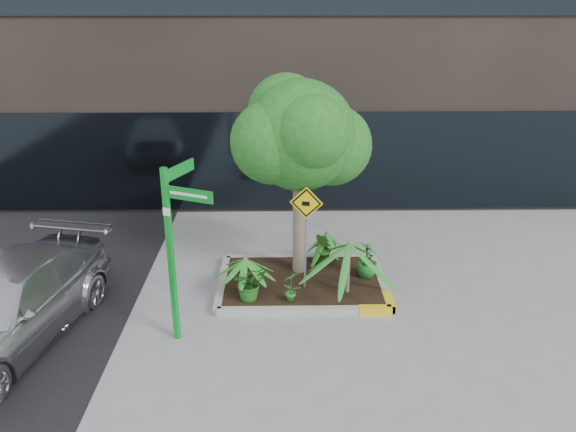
{
  "coord_description": "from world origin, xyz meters",
  "views": [
    {
      "loc": [
        -0.25,
        -9.69,
        5.46
      ],
      "look_at": [
        -0.08,
        0.2,
        1.56
      ],
      "focal_mm": 35.0,
      "sensor_mm": 36.0,
      "label": 1
    }
  ],
  "objects_px": {
    "tree": "(300,135)",
    "parked_car": "(4,307)",
    "street_sign_post": "(174,237)",
    "cattle_sign": "(306,220)"
  },
  "relations": [
    {
      "from": "tree",
      "to": "cattle_sign",
      "type": "relative_size",
      "value": 2.0
    },
    {
      "from": "tree",
      "to": "cattle_sign",
      "type": "distance_m",
      "value": 1.62
    },
    {
      "from": "tree",
      "to": "parked_car",
      "type": "xyz_separation_m",
      "value": [
        -4.95,
        -2.3,
        -2.32
      ]
    },
    {
      "from": "tree",
      "to": "parked_car",
      "type": "height_order",
      "value": "tree"
    },
    {
      "from": "tree",
      "to": "cattle_sign",
      "type": "height_order",
      "value": "tree"
    },
    {
      "from": "parked_car",
      "to": "street_sign_post",
      "type": "distance_m",
      "value": 3.11
    },
    {
      "from": "tree",
      "to": "parked_car",
      "type": "distance_m",
      "value": 5.93
    },
    {
      "from": "street_sign_post",
      "to": "cattle_sign",
      "type": "bearing_deg",
      "value": 58.41
    },
    {
      "from": "parked_car",
      "to": "tree",
      "type": "bearing_deg",
      "value": 37.05
    },
    {
      "from": "parked_car",
      "to": "cattle_sign",
      "type": "xyz_separation_m",
      "value": [
        5.04,
        1.61,
        0.86
      ]
    }
  ]
}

